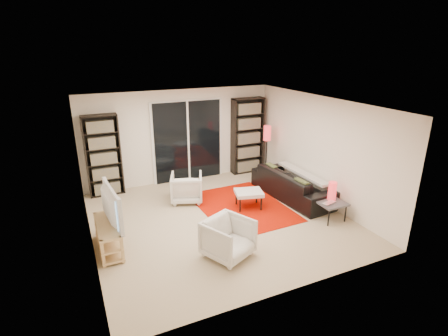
{
  "coord_description": "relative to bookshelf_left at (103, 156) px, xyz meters",
  "views": [
    {
      "loc": [
        -2.63,
        -5.98,
        3.45
      ],
      "look_at": [
        0.25,
        0.3,
        1.0
      ],
      "focal_mm": 28.0,
      "sensor_mm": 36.0,
      "label": 1
    }
  ],
  "objects": [
    {
      "name": "laptop",
      "position": [
        3.96,
        -3.39,
        -0.56
      ],
      "size": [
        0.36,
        0.28,
        0.03
      ],
      "primitive_type": "imported",
      "rotation": [
        0.0,
        0.0,
        0.25
      ],
      "color": "silver",
      "rests_on": "side_table"
    },
    {
      "name": "wall_right",
      "position": [
        4.45,
        -2.33,
        0.22
      ],
      "size": [
        0.02,
        5.0,
        2.4
      ],
      "primitive_type": "cube",
      "color": "white",
      "rests_on": "ground"
    },
    {
      "name": "armchair_front",
      "position": [
        1.55,
        -3.63,
        -0.64
      ],
      "size": [
        0.97,
        0.98,
        0.68
      ],
      "primitive_type": "imported",
      "rotation": [
        0.0,
        0.0,
        0.44
      ],
      "color": "silver",
      "rests_on": "floor"
    },
    {
      "name": "sliding_door",
      "position": [
        2.15,
        0.13,
        0.07
      ],
      "size": [
        1.92,
        0.08,
        2.16
      ],
      "color": "white",
      "rests_on": "ground"
    },
    {
      "name": "tv",
      "position": [
        -0.27,
        -2.56,
        -0.14
      ],
      "size": [
        0.25,
        1.16,
        0.66
      ],
      "primitive_type": "imported",
      "rotation": [
        0.0,
        0.0,
        1.66
      ],
      "color": "black",
      "rests_on": "tv_stand"
    },
    {
      "name": "floor",
      "position": [
        1.95,
        -2.33,
        -0.98
      ],
      "size": [
        5.0,
        5.0,
        0.0
      ],
      "primitive_type": "plane",
      "color": "tan",
      "rests_on": "ground"
    },
    {
      "name": "bookshelf_right",
      "position": [
        3.85,
        -0.0,
        0.07
      ],
      "size": [
        0.9,
        0.3,
        2.1
      ],
      "color": "black",
      "rests_on": "ground"
    },
    {
      "name": "floor_lamp",
      "position": [
        4.1,
        -0.63,
        0.13
      ],
      "size": [
        0.22,
        0.22,
        1.44
      ],
      "color": "black",
      "rests_on": "floor"
    },
    {
      "name": "tv_stand",
      "position": [
        -0.29,
        -2.56,
        -0.71
      ],
      "size": [
        0.36,
        1.14,
        0.5
      ],
      "color": "#E6BD8A",
      "rests_on": "floor"
    },
    {
      "name": "rug",
      "position": [
        2.65,
        -2.01,
        -0.97
      ],
      "size": [
        1.85,
        2.46,
        0.01
      ],
      "primitive_type": "cube",
      "rotation": [
        0.0,
        0.0,
        0.02
      ],
      "color": "#B71000",
      "rests_on": "floor"
    },
    {
      "name": "armchair_back",
      "position": [
        1.64,
        -1.18,
        -0.65
      ],
      "size": [
        0.91,
        0.92,
        0.66
      ],
      "primitive_type": "imported",
      "rotation": [
        0.0,
        0.0,
        2.79
      ],
      "color": "silver",
      "rests_on": "floor"
    },
    {
      "name": "wall_left",
      "position": [
        -0.55,
        -2.33,
        0.22
      ],
      "size": [
        0.02,
        5.0,
        2.4
      ],
      "primitive_type": "cube",
      "color": "white",
      "rests_on": "ground"
    },
    {
      "name": "bookshelf_left",
      "position": [
        0.0,
        0.0,
        0.0
      ],
      "size": [
        0.8,
        0.3,
        1.95
      ],
      "color": "black",
      "rests_on": "ground"
    },
    {
      "name": "ceiling",
      "position": [
        1.95,
        -2.33,
        1.42
      ],
      "size": [
        5.0,
        5.0,
        0.02
      ],
      "primitive_type": "cube",
      "color": "white",
      "rests_on": "wall_back"
    },
    {
      "name": "side_table",
      "position": [
        4.04,
        -3.3,
        -0.61
      ],
      "size": [
        0.55,
        0.55,
        0.4
      ],
      "color": "#49494E",
      "rests_on": "floor"
    },
    {
      "name": "wall_front",
      "position": [
        1.95,
        -4.83,
        0.22
      ],
      "size": [
        5.0,
        0.02,
        2.4
      ],
      "primitive_type": "cube",
      "color": "white",
      "rests_on": "ground"
    },
    {
      "name": "table_lamp",
      "position": [
        4.13,
        -3.2,
        -0.38
      ],
      "size": [
        0.17,
        0.17,
        0.38
      ],
      "primitive_type": "cylinder",
      "color": "red",
      "rests_on": "side_table"
    },
    {
      "name": "wall_back",
      "position": [
        1.95,
        0.17,
        0.22
      ],
      "size": [
        5.0,
        0.02,
        2.4
      ],
      "primitive_type": "cube",
      "color": "white",
      "rests_on": "ground"
    },
    {
      "name": "sofa",
      "position": [
        4.0,
        -2.03,
        -0.65
      ],
      "size": [
        1.05,
        2.3,
        0.65
      ],
      "primitive_type": "imported",
      "rotation": [
        0.0,
        0.0,
        1.65
      ],
      "color": "black",
      "rests_on": "floor"
    },
    {
      "name": "ottoman",
      "position": [
        2.77,
        -2.11,
        -0.63
      ],
      "size": [
        0.7,
        0.62,
        0.4
      ],
      "color": "silver",
      "rests_on": "floor"
    }
  ]
}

